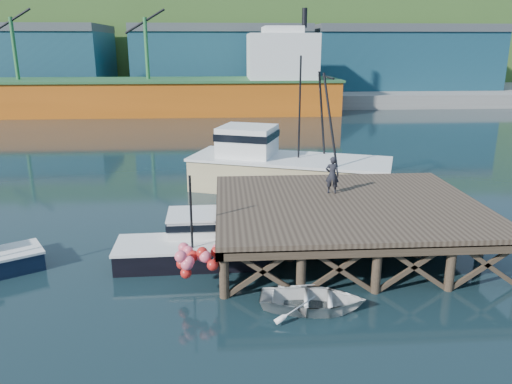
{
  "coord_description": "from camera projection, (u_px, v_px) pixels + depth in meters",
  "views": [
    {
      "loc": [
        -0.15,
        -21.42,
        9.0
      ],
      "look_at": [
        1.43,
        2.0,
        2.08
      ],
      "focal_mm": 35.0,
      "sensor_mm": 36.0,
      "label": 1
    }
  ],
  "objects": [
    {
      "name": "ground",
      "position": [
        228.0,
        248.0,
        23.05
      ],
      "size": [
        300.0,
        300.0,
        0.0
      ],
      "primitive_type": "plane",
      "color": "black",
      "rests_on": "ground"
    },
    {
      "name": "wharf",
      "position": [
        348.0,
        207.0,
        22.68
      ],
      "size": [
        12.0,
        10.0,
        2.62
      ],
      "color": "brown",
      "rests_on": "ground"
    },
    {
      "name": "far_quay",
      "position": [
        223.0,
        92.0,
        89.76
      ],
      "size": [
        160.0,
        40.0,
        2.0
      ],
      "primitive_type": "cube",
      "color": "gray",
      "rests_on": "ground"
    },
    {
      "name": "warehouse_left",
      "position": [
        7.0,
        61.0,
        81.16
      ],
      "size": [
        32.0,
        16.0,
        9.0
      ],
      "primitive_type": "cube",
      "color": "#1B4A5B",
      "rests_on": "far_quay"
    },
    {
      "name": "warehouse_mid",
      "position": [
        222.0,
        61.0,
        83.42
      ],
      "size": [
        28.0,
        16.0,
        9.0
      ],
      "primitive_type": "cube",
      "color": "#1B4A5B",
      "rests_on": "far_quay"
    },
    {
      "name": "warehouse_right",
      "position": [
        397.0,
        60.0,
        85.36
      ],
      "size": [
        30.0,
        16.0,
        9.0
      ],
      "primitive_type": "cube",
      "color": "#1B4A5B",
      "rests_on": "far_quay"
    },
    {
      "name": "cargo_ship",
      "position": [
        160.0,
        89.0,
        67.5
      ],
      "size": [
        55.5,
        10.0,
        13.75
      ],
      "color": "#CB5C13",
      "rests_on": "ground"
    },
    {
      "name": "hillside",
      "position": [
        221.0,
        36.0,
        115.64
      ],
      "size": [
        220.0,
        50.0,
        22.0
      ],
      "primitive_type": "cube",
      "color": "#2D511E",
      "rests_on": "ground"
    },
    {
      "name": "boat_black",
      "position": [
        193.0,
        244.0,
        21.54
      ],
      "size": [
        6.6,
        5.57,
        4.05
      ],
      "rotation": [
        0.0,
        0.0,
        0.03
      ],
      "color": "black",
      "rests_on": "ground"
    },
    {
      "name": "trawler",
      "position": [
        285.0,
        164.0,
        31.68
      ],
      "size": [
        13.34,
        8.55,
        8.41
      ],
      "rotation": [
        0.0,
        0.0,
        -0.35
      ],
      "color": "#CCB884",
      "rests_on": "ground"
    },
    {
      "name": "dinghy",
      "position": [
        313.0,
        300.0,
        17.58
      ],
      "size": [
        4.11,
        3.23,
        0.77
      ],
      "primitive_type": "imported",
      "rotation": [
        0.0,
        0.0,
        1.4
      ],
      "color": "silver",
      "rests_on": "ground"
    },
    {
      "name": "dockworker",
      "position": [
        332.0,
        175.0,
        23.9
      ],
      "size": [
        0.73,
        0.56,
        1.8
      ],
      "primitive_type": "imported",
      "rotation": [
        0.0,
        0.0,
        2.93
      ],
      "color": "black",
      "rests_on": "wharf"
    }
  ]
}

